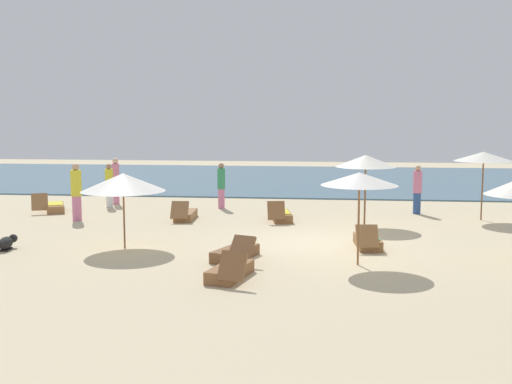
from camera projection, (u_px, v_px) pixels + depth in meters
The scene contains 18 objects.
ground_plane at pixel (315, 243), 17.62m from camera, with size 60.00×60.00×0.00m, color beige.
ocean_water at pixel (321, 179), 34.38m from camera, with size 48.00×16.00×0.06m, color #476B7F.
umbrella_0 at pixel (123, 182), 16.71m from camera, with size 2.24×2.24×2.03m.
umbrella_2 at pixel (359, 179), 14.80m from camera, with size 1.82×1.82×2.22m.
umbrella_3 at pixel (484, 157), 21.14m from camera, with size 1.95×1.95×2.32m.
umbrella_5 at pixel (366, 161), 20.12m from camera, with size 1.94×1.94×2.28m.
lounger_0 at pixel (367, 241), 16.98m from camera, with size 0.73×1.71×0.72m.
lounger_1 at pixel (230, 271), 13.75m from camera, with size 0.95×1.73×0.74m.
lounger_2 at pixel (236, 253), 15.58m from camera, with size 1.16×1.78×0.70m.
lounger_3 at pixel (281, 216), 21.23m from camera, with size 0.87×1.71×0.74m.
lounger_4 at pixel (185, 215), 21.45m from camera, with size 0.68×1.71×0.71m.
lounger_5 at pixel (54, 207), 23.20m from camera, with size 1.23×1.73×0.74m.
person_0 at pixel (221, 185), 23.91m from camera, with size 0.30×0.30×1.74m.
person_1 at pixel (116, 180), 24.99m from camera, with size 0.40×0.40×1.85m.
person_2 at pixel (109, 185), 24.21m from camera, with size 0.38×0.38×1.68m.
person_4 at pixel (417, 189), 22.62m from camera, with size 0.44×0.44×1.76m.
person_5 at pixel (76, 192), 21.20m from camera, with size 0.42×0.42×1.94m.
dog at pixel (7, 243), 16.70m from camera, with size 0.43×0.81×0.37m.
Camera 1 is at (0.32, -17.38, 3.60)m, focal length 44.14 mm.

